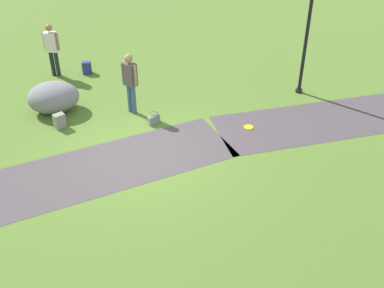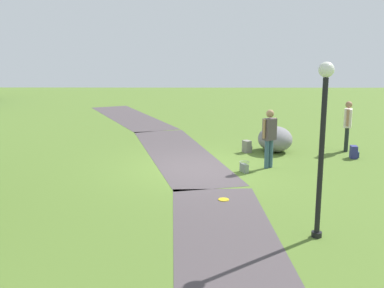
{
  "view_description": "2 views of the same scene",
  "coord_description": "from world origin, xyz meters",
  "px_view_note": "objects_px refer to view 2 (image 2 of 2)",
  "views": [
    {
      "loc": [
        0.8,
        9.21,
        6.29
      ],
      "look_at": [
        -0.85,
        1.65,
        1.18
      ],
      "focal_mm": 42.87,
      "sensor_mm": 36.0,
      "label": 1
    },
    {
      "loc": [
        -13.47,
        0.13,
        3.67
      ],
      "look_at": [
        0.02,
        0.21,
        0.71
      ],
      "focal_mm": 44.61,
      "sensor_mm": 36.0,
      "label": 2
    }
  ],
  "objects_px": {
    "spare_backpack_on_lawn": "(354,152)",
    "frisbee_on_grass": "(224,200)",
    "man_near_boulder": "(348,122)",
    "handbag_on_grass": "(244,167)",
    "lamp_post": "(323,131)",
    "lawn_boulder": "(275,139)",
    "backpack_by_boulder": "(247,147)",
    "woman_with_handbag": "(269,134)"
  },
  "relations": [
    {
      "from": "handbag_on_grass",
      "to": "backpack_by_boulder",
      "type": "relative_size",
      "value": 0.9
    },
    {
      "from": "lamp_post",
      "to": "woman_with_handbag",
      "type": "relative_size",
      "value": 1.92
    },
    {
      "from": "lamp_post",
      "to": "woman_with_handbag",
      "type": "distance_m",
      "value": 5.13
    },
    {
      "from": "backpack_by_boulder",
      "to": "handbag_on_grass",
      "type": "bearing_deg",
      "value": 172.08
    },
    {
      "from": "lamp_post",
      "to": "backpack_by_boulder",
      "type": "xyz_separation_m",
      "value": [
        6.97,
        0.58,
        -1.86
      ]
    },
    {
      "from": "man_near_boulder",
      "to": "lamp_post",
      "type": "bearing_deg",
      "value": 158.88
    },
    {
      "from": "lawn_boulder",
      "to": "handbag_on_grass",
      "type": "distance_m",
      "value": 2.91
    },
    {
      "from": "spare_backpack_on_lawn",
      "to": "frisbee_on_grass",
      "type": "bearing_deg",
      "value": 133.01
    },
    {
      "from": "lamp_post",
      "to": "handbag_on_grass",
      "type": "distance_m",
      "value": 5.0
    },
    {
      "from": "handbag_on_grass",
      "to": "lawn_boulder",
      "type": "bearing_deg",
      "value": -26.43
    },
    {
      "from": "lamp_post",
      "to": "lawn_boulder",
      "type": "relative_size",
      "value": 2.28
    },
    {
      "from": "lamp_post",
      "to": "handbag_on_grass",
      "type": "xyz_separation_m",
      "value": [
        4.53,
        0.92,
        -1.91
      ]
    },
    {
      "from": "backpack_by_boulder",
      "to": "frisbee_on_grass",
      "type": "relative_size",
      "value": 1.57
    },
    {
      "from": "woman_with_handbag",
      "to": "man_near_boulder",
      "type": "height_order",
      "value": "woman_with_handbag"
    },
    {
      "from": "man_near_boulder",
      "to": "backpack_by_boulder",
      "type": "relative_size",
      "value": 4.22
    },
    {
      "from": "man_near_boulder",
      "to": "handbag_on_grass",
      "type": "bearing_deg",
      "value": 125.5
    },
    {
      "from": "handbag_on_grass",
      "to": "frisbee_on_grass",
      "type": "relative_size",
      "value": 1.4
    },
    {
      "from": "frisbee_on_grass",
      "to": "man_near_boulder",
      "type": "bearing_deg",
      "value": -41.19
    },
    {
      "from": "man_near_boulder",
      "to": "spare_backpack_on_lawn",
      "type": "relative_size",
      "value": 4.22
    },
    {
      "from": "lawn_boulder",
      "to": "handbag_on_grass",
      "type": "height_order",
      "value": "lawn_boulder"
    },
    {
      "from": "lawn_boulder",
      "to": "frisbee_on_grass",
      "type": "xyz_separation_m",
      "value": [
        -5.0,
        2.01,
        -0.41
      ]
    },
    {
      "from": "lamp_post",
      "to": "lawn_boulder",
      "type": "height_order",
      "value": "lamp_post"
    },
    {
      "from": "lamp_post",
      "to": "woman_with_handbag",
      "type": "height_order",
      "value": "lamp_post"
    },
    {
      "from": "spare_backpack_on_lawn",
      "to": "man_near_boulder",
      "type": "bearing_deg",
      "value": -3.13
    },
    {
      "from": "frisbee_on_grass",
      "to": "lawn_boulder",
      "type": "bearing_deg",
      "value": -21.89
    },
    {
      "from": "spare_backpack_on_lawn",
      "to": "frisbee_on_grass",
      "type": "height_order",
      "value": "spare_backpack_on_lawn"
    },
    {
      "from": "backpack_by_boulder",
      "to": "woman_with_handbag",
      "type": "bearing_deg",
      "value": -167.9
    },
    {
      "from": "woman_with_handbag",
      "to": "spare_backpack_on_lawn",
      "type": "height_order",
      "value": "woman_with_handbag"
    },
    {
      "from": "woman_with_handbag",
      "to": "handbag_on_grass",
      "type": "distance_m",
      "value": 1.25
    },
    {
      "from": "handbag_on_grass",
      "to": "backpack_by_boulder",
      "type": "distance_m",
      "value": 2.47
    },
    {
      "from": "woman_with_handbag",
      "to": "backpack_by_boulder",
      "type": "height_order",
      "value": "woman_with_handbag"
    },
    {
      "from": "spare_backpack_on_lawn",
      "to": "backpack_by_boulder",
      "type": "bearing_deg",
      "value": 76.55
    },
    {
      "from": "backpack_by_boulder",
      "to": "frisbee_on_grass",
      "type": "distance_m",
      "value": 4.97
    },
    {
      "from": "man_near_boulder",
      "to": "spare_backpack_on_lawn",
      "type": "distance_m",
      "value": 1.25
    },
    {
      "from": "lawn_boulder",
      "to": "man_near_boulder",
      "type": "height_order",
      "value": "man_near_boulder"
    },
    {
      "from": "backpack_by_boulder",
      "to": "lamp_post",
      "type": "bearing_deg",
      "value": -175.21
    },
    {
      "from": "handbag_on_grass",
      "to": "spare_backpack_on_lawn",
      "type": "xyz_separation_m",
      "value": [
        1.66,
        -3.64,
        0.05
      ]
    },
    {
      "from": "lamp_post",
      "to": "lawn_boulder",
      "type": "bearing_deg",
      "value": -2.93
    },
    {
      "from": "lawn_boulder",
      "to": "spare_backpack_on_lawn",
      "type": "xyz_separation_m",
      "value": [
        -0.94,
        -2.35,
        -0.23
      ]
    },
    {
      "from": "man_near_boulder",
      "to": "frisbee_on_grass",
      "type": "bearing_deg",
      "value": 138.81
    },
    {
      "from": "backpack_by_boulder",
      "to": "frisbee_on_grass",
      "type": "xyz_separation_m",
      "value": [
        -4.85,
        1.06,
        -0.18
      ]
    },
    {
      "from": "lamp_post",
      "to": "frisbee_on_grass",
      "type": "xyz_separation_m",
      "value": [
        2.12,
        1.64,
        -2.04
      ]
    }
  ]
}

